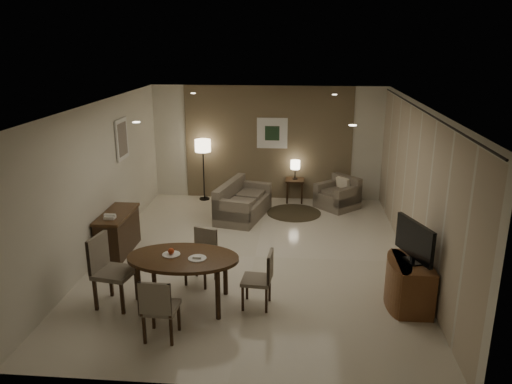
# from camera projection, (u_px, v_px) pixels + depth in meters

# --- Properties ---
(room_shell) EXTENTS (5.50, 7.00, 2.70)m
(room_shell) POSITION_uv_depth(u_px,v_px,m) (257.00, 178.00, 8.89)
(room_shell) COLOR beige
(room_shell) RESTS_ON ground
(taupe_accent) EXTENTS (3.96, 0.03, 2.70)m
(taupe_accent) POSITION_uv_depth(u_px,v_px,m) (268.00, 143.00, 11.83)
(taupe_accent) COLOR brown
(taupe_accent) RESTS_ON wall_back
(curtain_wall) EXTENTS (0.08, 6.70, 2.58)m
(curtain_wall) POSITION_uv_depth(u_px,v_px,m) (415.00, 190.00, 8.30)
(curtain_wall) COLOR beige
(curtain_wall) RESTS_ON wall_right
(curtain_rod) EXTENTS (0.03, 6.80, 0.03)m
(curtain_rod) POSITION_uv_depth(u_px,v_px,m) (423.00, 110.00, 7.91)
(curtain_rod) COLOR black
(curtain_rod) RESTS_ON wall_right
(art_back_frame) EXTENTS (0.72, 0.03, 0.72)m
(art_back_frame) POSITION_uv_depth(u_px,v_px,m) (272.00, 133.00, 11.72)
(art_back_frame) COLOR silver
(art_back_frame) RESTS_ON wall_back
(art_back_canvas) EXTENTS (0.34, 0.01, 0.34)m
(art_back_canvas) POSITION_uv_depth(u_px,v_px,m) (272.00, 133.00, 11.71)
(art_back_canvas) COLOR #1D341E
(art_back_canvas) RESTS_ON wall_back
(art_left_frame) EXTENTS (0.03, 0.60, 0.80)m
(art_left_frame) POSITION_uv_depth(u_px,v_px,m) (122.00, 139.00, 9.73)
(art_left_frame) COLOR silver
(art_left_frame) RESTS_ON wall_left
(art_left_canvas) EXTENTS (0.01, 0.46, 0.64)m
(art_left_canvas) POSITION_uv_depth(u_px,v_px,m) (123.00, 139.00, 9.73)
(art_left_canvas) COLOR gray
(art_left_canvas) RESTS_ON wall_left
(downlight_nl) EXTENTS (0.10, 0.10, 0.01)m
(downlight_nl) POSITION_uv_depth(u_px,v_px,m) (136.00, 122.00, 6.52)
(downlight_nl) COLOR white
(downlight_nl) RESTS_ON ceiling
(downlight_nr) EXTENTS (0.10, 0.10, 0.01)m
(downlight_nr) POSITION_uv_depth(u_px,v_px,m) (353.00, 125.00, 6.29)
(downlight_nr) COLOR white
(downlight_nr) RESTS_ON ceiling
(downlight_fl) EXTENTS (0.10, 0.10, 0.01)m
(downlight_fl) POSITION_uv_depth(u_px,v_px,m) (193.00, 93.00, 9.95)
(downlight_fl) COLOR white
(downlight_fl) RESTS_ON ceiling
(downlight_fr) EXTENTS (0.10, 0.10, 0.01)m
(downlight_fr) POSITION_uv_depth(u_px,v_px,m) (335.00, 95.00, 9.72)
(downlight_fr) COLOR white
(downlight_fr) RESTS_ON ceiling
(console_desk) EXTENTS (0.48, 1.20, 0.75)m
(console_desk) POSITION_uv_depth(u_px,v_px,m) (118.00, 233.00, 9.01)
(console_desk) COLOR #432A15
(console_desk) RESTS_ON floor
(telephone) EXTENTS (0.20, 0.14, 0.09)m
(telephone) POSITION_uv_depth(u_px,v_px,m) (110.00, 216.00, 8.60)
(telephone) COLOR white
(telephone) RESTS_ON console_desk
(tv_cabinet) EXTENTS (0.48, 0.90, 0.70)m
(tv_cabinet) POSITION_uv_depth(u_px,v_px,m) (412.00, 284.00, 7.18)
(tv_cabinet) COLOR brown
(tv_cabinet) RESTS_ON floor
(flat_tv) EXTENTS (0.36, 0.85, 0.60)m
(flat_tv) POSITION_uv_depth(u_px,v_px,m) (414.00, 241.00, 6.99)
(flat_tv) COLOR black
(flat_tv) RESTS_ON tv_cabinet
(dining_table) EXTENTS (1.61, 1.01, 0.76)m
(dining_table) POSITION_uv_depth(u_px,v_px,m) (184.00, 281.00, 7.22)
(dining_table) COLOR #432A15
(dining_table) RESTS_ON floor
(chair_near) EXTENTS (0.44, 0.44, 0.88)m
(chair_near) POSITION_uv_depth(u_px,v_px,m) (161.00, 307.00, 6.40)
(chair_near) COLOR #766A5A
(chair_near) RESTS_ON floor
(chair_far) EXTENTS (0.52, 0.52, 0.86)m
(chair_far) POSITION_uv_depth(u_px,v_px,m) (200.00, 258.00, 7.85)
(chair_far) COLOR #766A5A
(chair_far) RESTS_ON floor
(chair_left) EXTENTS (0.59, 0.59, 1.06)m
(chair_left) POSITION_uv_depth(u_px,v_px,m) (115.00, 272.00, 7.16)
(chair_left) COLOR #766A5A
(chair_left) RESTS_ON floor
(chair_right) EXTENTS (0.44, 0.44, 0.85)m
(chair_right) POSITION_uv_depth(u_px,v_px,m) (256.00, 279.00, 7.16)
(chair_right) COLOR #766A5A
(chair_right) RESTS_ON floor
(plate_a) EXTENTS (0.26, 0.26, 0.02)m
(plate_a) POSITION_uv_depth(u_px,v_px,m) (171.00, 254.00, 7.16)
(plate_a) COLOR white
(plate_a) RESTS_ON dining_table
(plate_b) EXTENTS (0.26, 0.26, 0.02)m
(plate_b) POSITION_uv_depth(u_px,v_px,m) (197.00, 258.00, 7.04)
(plate_b) COLOR white
(plate_b) RESTS_ON dining_table
(fruit_apple) EXTENTS (0.09, 0.09, 0.09)m
(fruit_apple) POSITION_uv_depth(u_px,v_px,m) (171.00, 251.00, 7.15)
(fruit_apple) COLOR #BB3A15
(fruit_apple) RESTS_ON plate_a
(napkin) EXTENTS (0.12, 0.08, 0.03)m
(napkin) POSITION_uv_depth(u_px,v_px,m) (197.00, 257.00, 7.03)
(napkin) COLOR white
(napkin) RESTS_ON plate_b
(round_rug) EXTENTS (1.20, 1.20, 0.01)m
(round_rug) POSITION_uv_depth(u_px,v_px,m) (294.00, 213.00, 11.14)
(round_rug) COLOR #3E3323
(round_rug) RESTS_ON floor
(sofa) EXTENTS (1.75, 1.15, 0.76)m
(sofa) POSITION_uv_depth(u_px,v_px,m) (243.00, 200.00, 10.80)
(sofa) COLOR #766A5A
(sofa) RESTS_ON floor
(armchair) EXTENTS (1.10, 1.10, 0.71)m
(armchair) POSITION_uv_depth(u_px,v_px,m) (337.00, 193.00, 11.38)
(armchair) COLOR #766A5A
(armchair) RESTS_ON floor
(side_table) EXTENTS (0.43, 0.43, 0.55)m
(side_table) POSITION_uv_depth(u_px,v_px,m) (295.00, 190.00, 11.85)
(side_table) COLOR #322010
(side_table) RESTS_ON floor
(table_lamp) EXTENTS (0.22, 0.22, 0.50)m
(table_lamp) POSITION_uv_depth(u_px,v_px,m) (295.00, 169.00, 11.71)
(table_lamp) COLOR #FFEAC1
(table_lamp) RESTS_ON side_table
(floor_lamp) EXTENTS (0.37, 0.37, 1.47)m
(floor_lamp) POSITION_uv_depth(u_px,v_px,m) (204.00, 170.00, 11.88)
(floor_lamp) COLOR #FFE5B7
(floor_lamp) RESTS_ON floor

